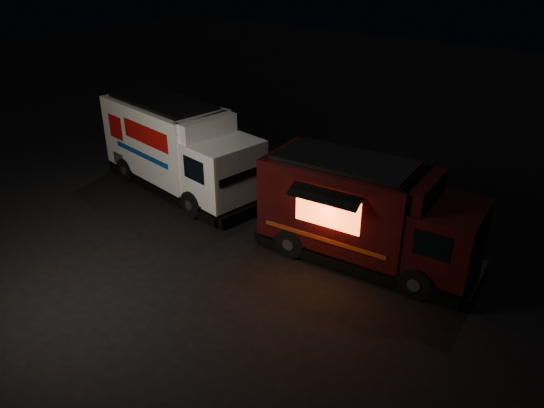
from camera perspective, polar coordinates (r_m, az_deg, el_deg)
The scene contains 3 objects.
ground at distance 16.24m, azimuth -9.24°, elevation -5.15°, with size 80.00×80.00×0.00m, color black.
white_truck at distance 19.68m, azimuth -9.76°, elevation 5.91°, with size 7.16×2.44×3.25m, color white, non-canonical shape.
red_truck at distance 15.23m, azimuth 10.43°, elevation -1.03°, with size 6.45×2.37×3.00m, color #35090E, non-canonical shape.
Camera 1 is at (10.27, -9.31, 8.45)m, focal length 35.00 mm.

